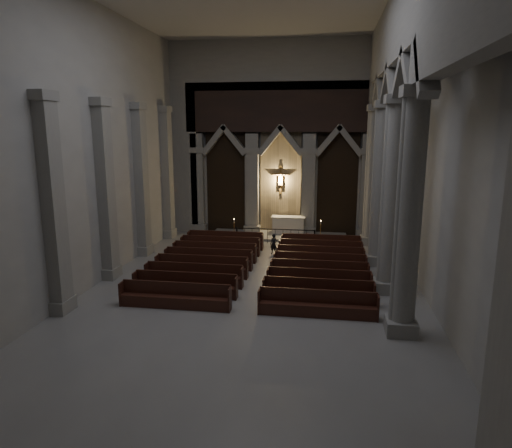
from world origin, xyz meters
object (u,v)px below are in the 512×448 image
(altar, at_px, (288,225))
(pews, at_px, (261,268))
(candle_stand_right, at_px, (320,236))
(candle_stand_left, at_px, (234,236))
(worshipper, at_px, (274,244))
(altar_rail, at_px, (275,234))

(altar, distance_m, pews, 8.17)
(altar, bearing_deg, pews, -94.16)
(candle_stand_right, relative_size, pews, 0.13)
(candle_stand_left, bearing_deg, worshipper, -41.13)
(candle_stand_left, relative_size, pews, 0.15)
(altar, relative_size, altar_rail, 0.45)
(altar, bearing_deg, candle_stand_right, -32.37)
(candle_stand_left, bearing_deg, pews, -67.37)
(pews, bearing_deg, altar_rail, 90.00)
(altar_rail, distance_m, candle_stand_right, 2.82)
(candle_stand_right, bearing_deg, pews, -111.15)
(candle_stand_right, distance_m, worshipper, 4.03)
(candle_stand_left, height_order, pews, candle_stand_left)
(altar, height_order, altar_rail, altar)
(candle_stand_right, height_order, worshipper, candle_stand_right)
(altar_rail, xyz_separation_m, candle_stand_left, (-2.50, 0.08, -0.23))
(altar, xyz_separation_m, altar_rail, (-0.59, -2.23, -0.08))
(altar, distance_m, worshipper, 4.50)
(altar, distance_m, candle_stand_right, 2.46)
(altar_rail, bearing_deg, altar, 75.13)
(altar_rail, distance_m, worshipper, 2.25)
(altar, height_order, pews, altar)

